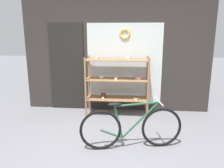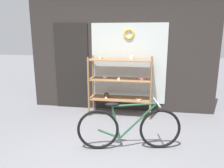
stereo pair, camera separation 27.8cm
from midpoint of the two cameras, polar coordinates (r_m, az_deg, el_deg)
name	(u,v)px [view 2 (the right image)]	position (r m, az deg, el deg)	size (l,w,h in m)	color
ground_plane	(101,159)	(3.49, -0.54, -19.12)	(30.00, 30.00, 0.00)	slate
storefront_facade	(119,45)	(5.26, 3.32, 10.03)	(4.47, 0.13, 3.26)	#2D2826
display_case	(121,81)	(4.98, 3.88, 0.82)	(1.43, 0.48, 1.37)	#8E6642
bicycle	(129,128)	(3.63, 6.64, -11.36)	(1.67, 0.49, 0.81)	black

